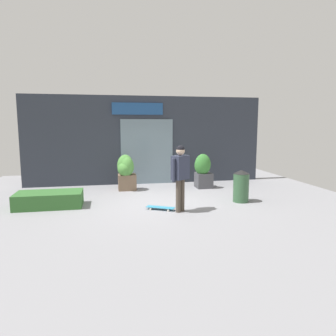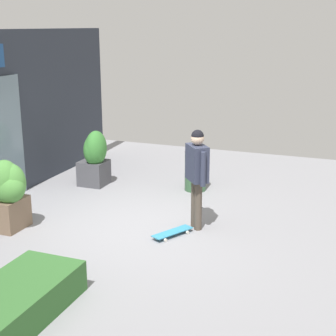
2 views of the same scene
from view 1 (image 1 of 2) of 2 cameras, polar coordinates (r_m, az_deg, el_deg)
name	(u,v)px [view 1 (image 1 of 2)]	position (r m, az deg, el deg)	size (l,w,h in m)	color
ground_plane	(161,203)	(9.00, -1.36, -6.45)	(12.00, 12.00, 0.00)	gray
building_facade	(146,140)	(11.88, -4.01, 5.06)	(8.99, 0.31, 3.30)	#2D333D
skateboarder	(180,171)	(7.93, 2.28, -0.58)	(0.52, 0.49, 1.72)	#4C4238
skateboard	(161,207)	(8.30, -1.39, -7.26)	(0.76, 0.53, 0.08)	teal
planter_box_left	(203,170)	(11.05, 6.41, -0.41)	(0.64, 0.62, 1.22)	#47474C
planter_box_right	(126,171)	(10.70, -7.72, -0.47)	(0.63, 0.65, 1.23)	brown
trash_bin	(241,186)	(9.30, 13.27, -3.20)	(0.46, 0.46, 0.94)	#335938
hedge_ledge	(49,200)	(9.14, -20.97, -5.43)	(1.76, 0.90, 0.41)	#33662D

